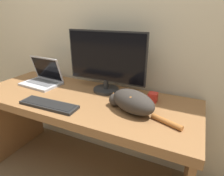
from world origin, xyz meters
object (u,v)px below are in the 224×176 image
monitor (106,61)px  cat (132,101)px  external_keyboard (49,105)px  laptop (43,79)px

monitor → cat: size_ratio=1.29×
external_keyboard → cat: 0.58m
external_keyboard → cat: cat is taller
laptop → external_keyboard: (0.35, -0.31, -0.04)m
monitor → laptop: 0.63m
monitor → laptop: (-0.59, -0.10, -0.20)m
monitor → external_keyboard: monitor is taller
monitor → external_keyboard: 0.54m
monitor → cat: 0.44m
laptop → external_keyboard: 0.47m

